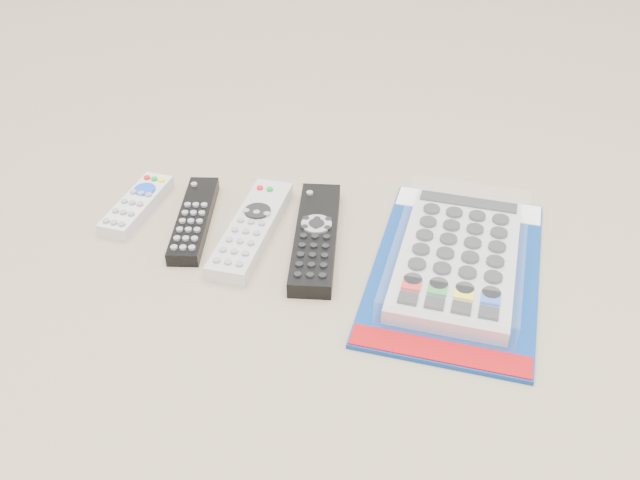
# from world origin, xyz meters

# --- Properties ---
(remote_small_grey) EXTENTS (0.06, 0.14, 0.02)m
(remote_small_grey) POSITION_xyz_m (-0.23, 0.08, 0.01)
(remote_small_grey) COLOR silver
(remote_small_grey) RESTS_ON ground
(remote_slim_black) EXTENTS (0.06, 0.18, 0.02)m
(remote_slim_black) POSITION_xyz_m (-0.14, 0.06, 0.01)
(remote_slim_black) COLOR black
(remote_slim_black) RESTS_ON ground
(remote_silver_dvd) EXTENTS (0.08, 0.21, 0.02)m
(remote_silver_dvd) POSITION_xyz_m (-0.06, 0.05, 0.01)
(remote_silver_dvd) COLOR silver
(remote_silver_dvd) RESTS_ON ground
(remote_large_black) EXTENTS (0.06, 0.22, 0.02)m
(remote_large_black) POSITION_xyz_m (0.02, 0.04, 0.01)
(remote_large_black) COLOR black
(remote_large_black) RESTS_ON ground
(jumbo_remote_packaged) EXTENTS (0.24, 0.35, 0.04)m
(jumbo_remote_packaged) POSITION_xyz_m (0.20, 0.01, 0.02)
(jumbo_remote_packaged) COLOR navy
(jumbo_remote_packaged) RESTS_ON ground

